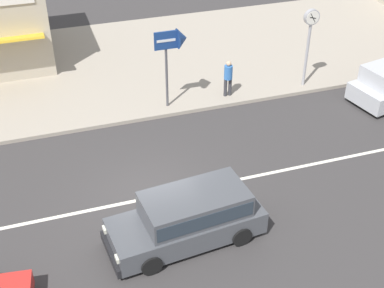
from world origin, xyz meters
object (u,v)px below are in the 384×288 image
object	(u,v)px
street_clock	(310,30)
pedestrian_by_shop	(228,76)
arrow_signboard	(178,42)
minivan_dark_grey_0	(190,216)

from	to	relation	value
street_clock	pedestrian_by_shop	world-z (taller)	street_clock
street_clock	arrow_signboard	size ratio (longest dim) A/B	1.04
minivan_dark_grey_0	pedestrian_by_shop	distance (m)	8.27
minivan_dark_grey_0	arrow_signboard	distance (m)	7.68
minivan_dark_grey_0	street_clock	world-z (taller)	street_clock
minivan_dark_grey_0	street_clock	distance (m)	10.41
street_clock	pedestrian_by_shop	xyz separation A→B (m)	(-3.41, 0.13, -1.59)
arrow_signboard	pedestrian_by_shop	distance (m)	2.76
minivan_dark_grey_0	arrow_signboard	bearing A→B (deg)	75.47
street_clock	arrow_signboard	world-z (taller)	street_clock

